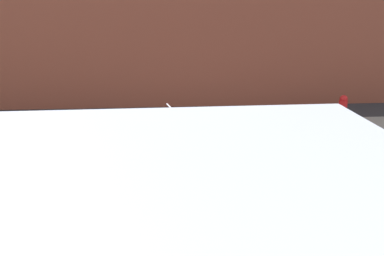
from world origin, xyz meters
name	(u,v)px	position (x,y,z in m)	size (l,w,h in m)	color
ground_plane	(196,179)	(0.00, 0.00, 0.00)	(80.00, 80.00, 0.00)	#2D2D30
sidewalk_slab	(190,144)	(0.00, 1.75, 0.00)	(36.00, 3.50, 0.01)	gray
brick_building_wall	(183,29)	(0.00, 5.20, 2.35)	(36.00, 0.50, 4.71)	brown
motorcycle_blue	(136,139)	(-1.19, 1.15, 0.40)	(1.97, 0.75, 1.03)	black
motorcycle_red	(247,140)	(1.13, 0.90, 0.40)	(2.01, 0.58, 1.03)	black
fire_hydrant	(342,111)	(4.06, 2.78, 0.42)	(0.22, 0.22, 0.84)	red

